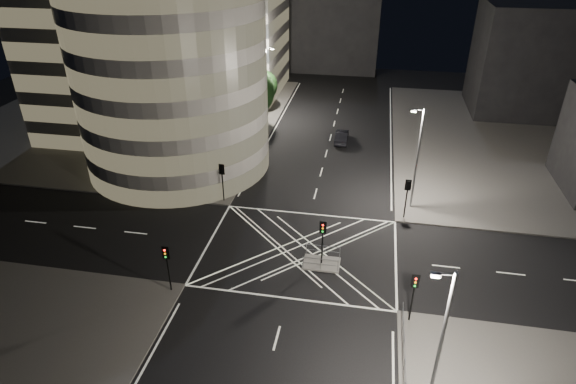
% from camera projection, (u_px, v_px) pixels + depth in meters
% --- Properties ---
extents(ground, '(120.00, 120.00, 0.00)m').
position_uv_depth(ground, '(300.00, 251.00, 40.91)').
color(ground, black).
rests_on(ground, ground).
extents(sidewalk_far_left, '(42.00, 42.00, 0.15)m').
position_uv_depth(sidewalk_far_left, '(129.00, 117.00, 68.54)').
color(sidewalk_far_left, '#575451').
rests_on(sidewalk_far_left, ground).
extents(sidewalk_far_right, '(42.00, 42.00, 0.15)m').
position_uv_depth(sidewalk_far_right, '(566.00, 147.00, 59.49)').
color(sidewalk_far_right, '#575451').
rests_on(sidewalk_far_right, ground).
extents(central_island, '(3.00, 2.00, 0.15)m').
position_uv_depth(central_island, '(321.00, 263.00, 39.28)').
color(central_island, slate).
rests_on(central_island, ground).
extents(office_tower_curved, '(30.00, 29.00, 27.20)m').
position_uv_depth(office_tower_curved, '(146.00, 42.00, 53.99)').
color(office_tower_curved, gray).
rests_on(office_tower_curved, sidewalk_far_left).
extents(office_block_rear, '(24.00, 16.00, 22.00)m').
position_uv_depth(office_block_rear, '(204.00, 19.00, 74.87)').
color(office_block_rear, gray).
rests_on(office_block_rear, sidewalk_far_left).
extents(building_right_far, '(14.00, 12.00, 15.00)m').
position_uv_depth(building_right_far, '(529.00, 59.00, 67.37)').
color(building_right_far, black).
rests_on(building_right_far, sidewalk_far_right).
extents(building_far_end, '(18.00, 8.00, 18.00)m').
position_uv_depth(building_far_end, '(329.00, 19.00, 86.82)').
color(building_far_end, black).
rests_on(building_far_end, ground).
extents(tree_a, '(4.84, 4.84, 7.30)m').
position_uv_depth(tree_a, '(211.00, 149.00, 47.98)').
color(tree_a, black).
rests_on(tree_a, sidewalk_far_left).
extents(tree_b, '(5.12, 5.12, 7.85)m').
position_uv_depth(tree_b, '(228.00, 123.00, 52.93)').
color(tree_b, black).
rests_on(tree_b, sidewalk_far_left).
extents(tree_c, '(4.50, 4.50, 7.57)m').
position_uv_depth(tree_c, '(242.00, 105.00, 58.03)').
color(tree_c, black).
rests_on(tree_c, sidewalk_far_left).
extents(tree_d, '(5.39, 5.39, 7.88)m').
position_uv_depth(tree_d, '(254.00, 91.00, 63.27)').
color(tree_d, black).
rests_on(tree_d, sidewalk_far_left).
extents(tree_e, '(3.74, 3.74, 5.93)m').
position_uv_depth(tree_e, '(264.00, 86.00, 68.91)').
color(tree_e, black).
rests_on(tree_e, sidewalk_far_left).
extents(traffic_signal_fl, '(0.55, 0.22, 4.00)m').
position_uv_depth(traffic_signal_fl, '(222.00, 176.00, 46.68)').
color(traffic_signal_fl, black).
rests_on(traffic_signal_fl, sidewalk_far_left).
extents(traffic_signal_nl, '(0.55, 0.22, 4.00)m').
position_uv_depth(traffic_signal_nl, '(167.00, 260.00, 35.03)').
color(traffic_signal_nl, black).
rests_on(traffic_signal_nl, sidewalk_near_left).
extents(traffic_signal_fr, '(0.55, 0.22, 4.00)m').
position_uv_depth(traffic_signal_fr, '(407.00, 192.00, 43.94)').
color(traffic_signal_fr, black).
rests_on(traffic_signal_fr, sidewalk_far_right).
extents(traffic_signal_nr, '(0.55, 0.22, 4.00)m').
position_uv_depth(traffic_signal_nr, '(414.00, 289.00, 32.28)').
color(traffic_signal_nr, black).
rests_on(traffic_signal_nr, sidewalk_near_right).
extents(traffic_signal_island, '(0.55, 0.22, 4.00)m').
position_uv_depth(traffic_signal_island, '(323.00, 235.00, 37.88)').
color(traffic_signal_island, black).
rests_on(traffic_signal_island, central_island).
extents(street_lamp_left_near, '(1.25, 0.25, 10.00)m').
position_uv_depth(street_lamp_left_near, '(229.00, 130.00, 49.95)').
color(street_lamp_left_near, slate).
rests_on(street_lamp_left_near, sidewalk_far_left).
extents(street_lamp_left_far, '(1.25, 0.25, 10.00)m').
position_uv_depth(street_lamp_left_far, '(267.00, 81.00, 65.38)').
color(street_lamp_left_far, slate).
rests_on(street_lamp_left_far, sidewalk_far_left).
extents(street_lamp_right_far, '(1.25, 0.25, 10.00)m').
position_uv_depth(street_lamp_right_far, '(417.00, 156.00, 44.43)').
color(street_lamp_right_far, slate).
rests_on(street_lamp_right_far, sidewalk_far_right).
extents(street_lamp_right_near, '(1.25, 0.25, 10.00)m').
position_uv_depth(street_lamp_right_near, '(440.00, 343.00, 24.72)').
color(street_lamp_right_near, slate).
rests_on(street_lamp_right_near, sidewalk_near_right).
extents(railing_near_right, '(0.06, 11.70, 1.10)m').
position_uv_depth(railing_near_right, '(405.00, 375.00, 28.86)').
color(railing_near_right, slate).
rests_on(railing_near_right, sidewalk_near_right).
extents(railing_island_south, '(2.80, 0.06, 1.10)m').
position_uv_depth(railing_island_south, '(320.00, 264.00, 38.20)').
color(railing_island_south, slate).
rests_on(railing_island_south, central_island).
extents(railing_island_north, '(2.80, 0.06, 1.10)m').
position_uv_depth(railing_island_north, '(323.00, 251.00, 39.74)').
color(railing_island_north, slate).
rests_on(railing_island_north, central_island).
extents(sedan, '(1.56, 4.47, 1.47)m').
position_uv_depth(sedan, '(342.00, 137.00, 60.75)').
color(sedan, black).
rests_on(sedan, ground).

